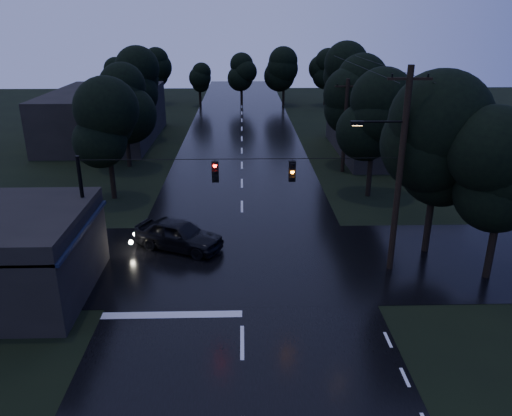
{
  "coord_description": "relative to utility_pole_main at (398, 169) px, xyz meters",
  "views": [
    {
      "loc": [
        0.1,
        -11.36,
        11.95
      ],
      "look_at": [
        0.76,
        12.89,
        2.63
      ],
      "focal_mm": 35.0,
      "sensor_mm": 36.0,
      "label": 1
    }
  ],
  "objects": [
    {
      "name": "tree_right_c",
      "position": [
        2.79,
        29.0,
        1.11
      ],
      "size": [
        4.76,
        4.76,
        10.03
      ],
      "color": "black",
      "rests_on": "ground"
    },
    {
      "name": "anchor_pole_left",
      "position": [
        -14.91,
        0.0,
        -2.26
      ],
      "size": [
        0.18,
        0.18,
        6.0
      ],
      "primitive_type": "cylinder",
      "color": "black",
      "rests_on": "ground"
    },
    {
      "name": "tree_right_a",
      "position": [
        1.59,
        11.0,
        0.36
      ],
      "size": [
        4.2,
        4.2,
        8.85
      ],
      "color": "black",
      "rests_on": "ground"
    },
    {
      "name": "main_road",
      "position": [
        -7.41,
        19.0,
        -5.26
      ],
      "size": [
        12.0,
        120.0,
        0.02
      ],
      "primitive_type": "cube",
      "color": "black",
      "rests_on": "ground"
    },
    {
      "name": "building_far_left",
      "position": [
        -21.41,
        29.0,
        -2.76
      ],
      "size": [
        10.0,
        16.0,
        5.0
      ],
      "primitive_type": "cube",
      "color": "black",
      "rests_on": "ground"
    },
    {
      "name": "tree_corner_far",
      "position": [
        4.59,
        -1.0,
        -0.02
      ],
      "size": [
        3.92,
        3.92,
        8.26
      ],
      "color": "black",
      "rests_on": "ground"
    },
    {
      "name": "tree_left_c",
      "position": [
        -17.61,
        29.0,
        0.74
      ],
      "size": [
        4.48,
        4.48,
        9.44
      ],
      "color": "black",
      "rests_on": "ground"
    },
    {
      "name": "span_signals",
      "position": [
        -6.85,
        -0.01,
        -0.01
      ],
      "size": [
        15.0,
        0.37,
        1.12
      ],
      "color": "black",
      "rests_on": "ground"
    },
    {
      "name": "car",
      "position": [
        -10.86,
        2.64,
        -4.42
      ],
      "size": [
        5.33,
        3.87,
        1.69
      ],
      "primitive_type": "imported",
      "rotation": [
        0.0,
        0.0,
        1.14
      ],
      "color": "black",
      "rests_on": "ground"
    },
    {
      "name": "cross_street",
      "position": [
        -7.41,
        1.0,
        -5.26
      ],
      "size": [
        60.0,
        9.0,
        0.02
      ],
      "primitive_type": "cube",
      "color": "black",
      "rests_on": "ground"
    },
    {
      "name": "tree_left_b",
      "position": [
        -17.01,
        19.0,
        0.36
      ],
      "size": [
        4.2,
        4.2,
        8.85
      ],
      "color": "black",
      "rests_on": "ground"
    },
    {
      "name": "utility_pole_main",
      "position": [
        0.0,
        0.0,
        0.0
      ],
      "size": [
        3.5,
        0.3,
        10.0
      ],
      "color": "black",
      "rests_on": "ground"
    },
    {
      "name": "utility_pole_far",
      "position": [
        0.89,
        17.0,
        -1.38
      ],
      "size": [
        2.0,
        0.3,
        7.5
      ],
      "color": "black",
      "rests_on": "ground"
    },
    {
      "name": "tree_right_b",
      "position": [
        2.19,
        19.0,
        0.74
      ],
      "size": [
        4.48,
        4.48,
        9.44
      ],
      "color": "black",
      "rests_on": "ground"
    },
    {
      "name": "tree_left_a",
      "position": [
        -16.41,
        11.0,
        -0.02
      ],
      "size": [
        3.92,
        3.92,
        8.26
      ],
      "color": "black",
      "rests_on": "ground"
    },
    {
      "name": "building_far_right",
      "position": [
        6.59,
        23.0,
        -3.06
      ],
      "size": [
        10.0,
        14.0,
        4.4
      ],
      "primitive_type": "cube",
      "color": "black",
      "rests_on": "ground"
    },
    {
      "name": "tree_corner_near",
      "position": [
        2.59,
        2.0,
        0.74
      ],
      "size": [
        4.48,
        4.48,
        9.44
      ],
      "color": "black",
      "rests_on": "ground"
    }
  ]
}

